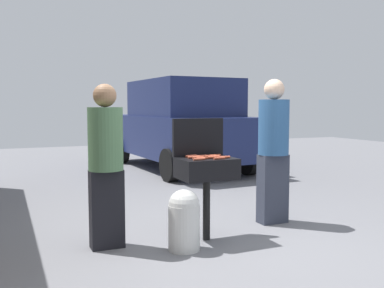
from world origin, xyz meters
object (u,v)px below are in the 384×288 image
(bbq_grill, at_px, (207,171))
(hot_dog_2, at_px, (210,156))
(hot_dog_4, at_px, (219,158))
(hot_dog_8, at_px, (202,158))
(propane_tank, at_px, (184,219))
(hot_dog_10, at_px, (215,155))
(hot_dog_5, at_px, (199,159))
(hot_dog_1, at_px, (198,157))
(parked_minivan, at_px, (180,124))
(hot_dog_6, at_px, (214,157))
(hot_dog_9, at_px, (194,157))
(person_right, at_px, (273,146))
(hot_dog_3, at_px, (201,156))
(hot_dog_7, at_px, (224,157))
(hot_dog_0, at_px, (191,156))
(hot_dog_11, at_px, (213,157))
(person_left, at_px, (106,160))

(bbq_grill, distance_m, hot_dog_2, 0.17)
(hot_dog_4, relative_size, hot_dog_8, 1.00)
(propane_tank, bearing_deg, hot_dog_10, 31.62)
(hot_dog_5, xyz_separation_m, hot_dog_8, (0.06, 0.06, 0.00))
(hot_dog_1, relative_size, hot_dog_10, 1.00)
(propane_tank, height_order, parked_minivan, parked_minivan)
(hot_dog_2, relative_size, hot_dog_6, 1.00)
(hot_dog_9, relative_size, person_right, 0.07)
(hot_dog_2, relative_size, hot_dog_3, 1.00)
(hot_dog_1, distance_m, hot_dog_7, 0.28)
(hot_dog_0, height_order, hot_dog_4, same)
(bbq_grill, xyz_separation_m, hot_dog_11, (0.05, -0.07, 0.15))
(hot_dog_8, bearing_deg, hot_dog_1, 97.99)
(hot_dog_3, relative_size, person_right, 0.07)
(hot_dog_10, distance_m, parked_minivan, 5.22)
(hot_dog_0, xyz_separation_m, propane_tank, (-0.23, -0.36, -0.58))
(hot_dog_4, height_order, hot_dog_6, same)
(hot_dog_6, height_order, hot_dog_9, same)
(hot_dog_3, bearing_deg, person_right, 10.83)
(hot_dog_3, relative_size, hot_dog_6, 1.00)
(hot_dog_8, height_order, hot_dog_11, same)
(hot_dog_0, height_order, hot_dog_2, same)
(hot_dog_2, bearing_deg, hot_dog_11, -100.88)
(hot_dog_4, height_order, hot_dog_7, same)
(hot_dog_11, relative_size, person_right, 0.07)
(hot_dog_8, bearing_deg, hot_dog_5, -134.01)
(hot_dog_1, xyz_separation_m, hot_dog_5, (-0.05, -0.13, 0.00))
(hot_dog_1, height_order, parked_minivan, parked_minivan)
(hot_dog_11, bearing_deg, hot_dog_10, 56.87)
(parked_minivan, bearing_deg, hot_dog_8, 67.26)
(hot_dog_0, relative_size, hot_dog_2, 1.00)
(hot_dog_0, distance_m, hot_dog_7, 0.37)
(hot_dog_3, height_order, propane_tank, hot_dog_3)
(hot_dog_1, xyz_separation_m, hot_dog_7, (0.27, -0.09, 0.00))
(hot_dog_2, distance_m, hot_dog_8, 0.21)
(hot_dog_8, relative_size, hot_dog_10, 1.00)
(hot_dog_2, bearing_deg, hot_dog_10, 25.56)
(propane_tank, relative_size, person_left, 0.37)
(hot_dog_5, relative_size, propane_tank, 0.21)
(hot_dog_9, relative_size, hot_dog_11, 1.00)
(propane_tank, bearing_deg, bbq_grill, 31.93)
(hot_dog_9, bearing_deg, hot_dog_1, -58.34)
(propane_tank, distance_m, parked_minivan, 5.72)
(hot_dog_5, distance_m, propane_tank, 0.62)
(hot_dog_9, xyz_separation_m, person_left, (-0.91, 0.13, 0.00))
(hot_dog_6, relative_size, hot_dog_10, 1.00)
(hot_dog_8, bearing_deg, hot_dog_0, 96.67)
(hot_dog_11, distance_m, person_left, 1.12)
(person_right, bearing_deg, hot_dog_1, -1.12)
(bbq_grill, height_order, hot_dog_8, hot_dog_8)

